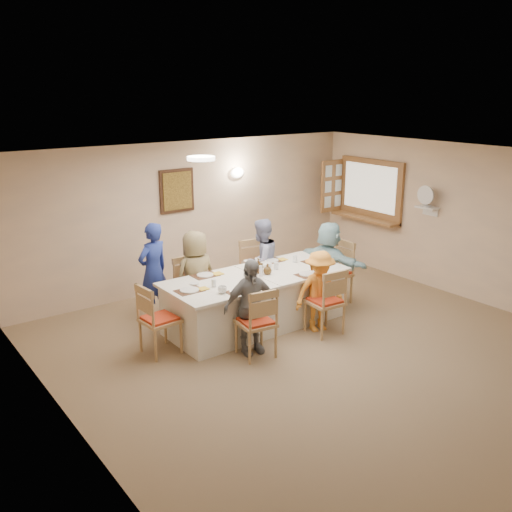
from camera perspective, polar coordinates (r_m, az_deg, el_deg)
ground at (r=7.57m, az=7.65°, el=-9.84°), size 7.00×7.00×0.00m
room_walls at (r=7.03m, az=8.12°, el=1.30°), size 7.00×7.00×7.00m
wall_picture at (r=9.56m, az=-7.91°, el=6.48°), size 0.62×0.05×0.72m
wall_sconce at (r=10.13m, az=-1.88°, el=8.33°), size 0.26×0.09×0.18m
ceiling_light at (r=7.41m, az=-5.52°, el=9.70°), size 0.36×0.36×0.05m
serving_hatch at (r=10.93m, az=11.40°, el=6.50°), size 0.06×1.50×1.15m
hatch_sill at (r=10.94m, az=10.82°, el=3.74°), size 0.30×1.50×0.05m
shutter_door at (r=11.26m, az=7.64°, el=6.97°), size 0.55×0.04×1.00m
fan_shelf at (r=10.05m, az=16.75°, el=4.67°), size 0.22×0.36×0.03m
desk_fan at (r=9.99m, az=16.72°, el=5.50°), size 0.30×0.30×0.28m
dining_table at (r=8.28m, az=0.03°, el=-4.43°), size 2.70×1.14×0.76m
chair_back_left at (r=8.57m, az=-6.40°, el=-3.20°), size 0.48×0.48×0.93m
chair_back_right at (r=9.19m, az=0.07°, el=-1.54°), size 0.55×0.55×0.99m
chair_front_left at (r=7.32m, az=-0.02°, el=-6.53°), size 0.51×0.51×0.95m
chair_front_right at (r=8.03m, az=6.90°, el=-4.43°), size 0.50×0.50×0.97m
chair_left_end at (r=7.49m, az=-9.60°, el=-6.17°), size 0.49×0.49×0.96m
chair_right_end at (r=9.19m, az=7.82°, el=-1.62°), size 0.50×0.50×1.01m
diner_back_left at (r=8.40m, az=-6.03°, el=-2.02°), size 0.69×0.47×1.36m
diner_back_right at (r=9.04m, az=0.52°, el=-0.56°), size 0.87×0.78×1.38m
diner_front_left at (r=7.35m, az=-0.58°, el=-5.09°), size 0.83×0.52×1.27m
diner_front_right at (r=8.08m, az=6.35°, el=-3.52°), size 0.93×0.74×1.17m
diner_right_end at (r=9.06m, az=7.27°, el=-0.75°), size 1.35×0.72×1.35m
caregiver at (r=8.58m, az=-10.23°, el=-1.46°), size 0.71×0.62×1.46m
placemat_fl at (r=7.50m, az=-1.75°, el=-3.60°), size 0.32×0.24×0.01m
plate_fl at (r=7.50m, az=-1.75°, el=-3.52°), size 0.25×0.25×0.02m
napkin_fl at (r=7.56m, az=-0.41°, el=-3.37°), size 0.13×0.13×0.01m
placemat_fr at (r=8.20m, az=5.16°, el=-1.87°), size 0.33×0.24×0.01m
plate_fr at (r=8.20m, az=5.16°, el=-1.80°), size 0.24×0.24×0.01m
napkin_fr at (r=8.28m, az=6.32°, el=-1.67°), size 0.14×0.14×0.01m
placemat_bl at (r=8.17m, az=-5.11°, el=-1.95°), size 0.37×0.27×0.01m
plate_bl at (r=8.16m, az=-5.12°, el=-1.89°), size 0.24×0.24×0.01m
napkin_bl at (r=8.21m, az=-3.86°, el=-1.76°), size 0.14×0.14×0.01m
placemat_br at (r=8.82m, az=1.54°, el=-0.49°), size 0.36×0.26×0.01m
plate_br at (r=8.81m, az=1.54°, el=-0.43°), size 0.22×0.22×0.01m
napkin_br at (r=8.88m, az=2.66°, el=-0.32°), size 0.13×0.13×0.01m
placemat_le at (r=7.59m, az=-6.67°, el=-3.47°), size 0.36×0.27×0.01m
plate_le at (r=7.58m, az=-6.68°, el=-3.40°), size 0.26×0.26×0.02m
napkin_le at (r=7.63m, az=-5.32°, el=-3.26°), size 0.13×0.13×0.01m
placemat_re at (r=8.83m, az=5.88°, el=-0.54°), size 0.37×0.27×0.01m
plate_re at (r=8.83m, az=5.88°, el=-0.48°), size 0.26×0.26×0.02m
napkin_re at (r=8.91m, az=6.96°, el=-0.37°), size 0.13×0.13×0.01m
teacup_a at (r=7.45m, az=-3.39°, el=-3.40°), size 0.13×0.13×0.09m
teacup_b at (r=8.73m, az=0.14°, el=-0.43°), size 0.13×0.13×0.07m
bowl_a at (r=7.83m, az=-0.49°, el=-2.53°), size 0.25×0.25×0.05m
bowl_b at (r=8.54m, az=0.98°, el=-0.88°), size 0.21×0.21×0.06m
condiment_ketchup at (r=8.05m, az=-0.42°, el=-1.27°), size 0.16×0.16×0.24m
condiment_brown at (r=8.23m, az=0.23°, el=-0.97°), size 0.11×0.12×0.22m
condiment_malt at (r=8.18m, az=1.16°, el=-1.31°), size 0.14×0.14×0.16m
drinking_glass at (r=8.09m, az=-1.03°, el=-1.67°), size 0.07×0.07×0.10m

